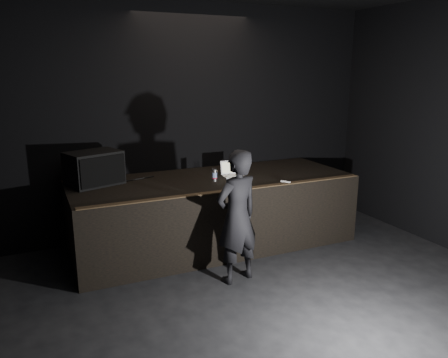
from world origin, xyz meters
name	(u,v)px	position (x,y,z in m)	size (l,w,h in m)	color
ground	(328,346)	(0.00, 0.00, 0.00)	(7.00, 7.00, 0.00)	black
room_walls	(342,130)	(0.00, 0.00, 2.02)	(6.10, 7.10, 3.52)	black
stage_riser	(213,211)	(0.00, 2.73, 0.50)	(4.00, 1.50, 1.00)	black
riser_lip	(235,190)	(0.00, 2.02, 1.01)	(3.92, 0.10, 0.01)	brown
stage_monitor	(94,168)	(-1.59, 3.05, 1.23)	(0.80, 0.69, 0.45)	black
cable	(127,181)	(-1.17, 3.04, 1.01)	(0.02, 0.02, 0.86)	black
laptop	(232,172)	(0.31, 2.75, 1.06)	(0.33, 0.30, 0.21)	silver
beer_can	(215,175)	(-0.05, 2.56, 1.08)	(0.07, 0.07, 0.17)	silver
plastic_cup	(214,172)	(0.09, 2.89, 1.05)	(0.09, 0.09, 0.11)	white
wii_remote	(286,182)	(0.80, 2.08, 1.01)	(0.03, 0.14, 0.03)	white
person	(237,217)	(-0.19, 1.55, 0.81)	(0.59, 0.39, 1.62)	black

